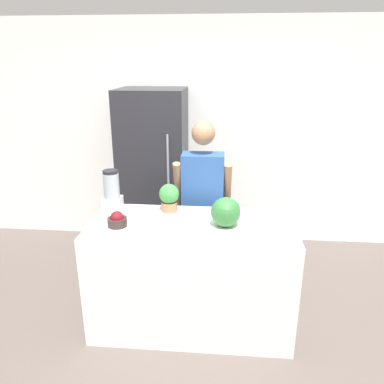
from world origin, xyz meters
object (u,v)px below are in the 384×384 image
(bowl_cherries, at_px, (117,220))
(bowl_cream, at_px, (142,223))
(blender, at_px, (112,192))
(watermelon, at_px, (226,212))
(refrigerator, at_px, (154,174))
(potted_plant, at_px, (169,197))
(person, at_px, (203,205))

(bowl_cherries, relative_size, bowl_cream, 1.07)
(bowl_cherries, relative_size, blender, 0.43)
(watermelon, bearing_deg, refrigerator, 120.47)
(watermelon, relative_size, blender, 0.64)
(refrigerator, xyz_separation_m, bowl_cherries, (-0.03, -1.41, 0.04))
(refrigerator, height_order, watermelon, refrigerator)
(bowl_cream, bearing_deg, potted_plant, 68.23)
(refrigerator, relative_size, bowl_cream, 13.04)
(bowl_cream, xyz_separation_m, potted_plant, (0.15, 0.38, 0.08))
(person, xyz_separation_m, bowl_cherries, (-0.62, -0.72, 0.13))
(bowl_cream, distance_m, blender, 0.48)
(refrigerator, relative_size, watermelon, 8.17)
(person, height_order, bowl_cream, person)
(blender, bearing_deg, potted_plant, 4.81)
(potted_plant, bearing_deg, refrigerator, 107.11)
(person, height_order, blender, person)
(refrigerator, bearing_deg, blender, -97.52)
(person, xyz_separation_m, watermelon, (0.21, -0.67, 0.21))
(bowl_cherries, bearing_deg, blender, 112.12)
(bowl_cream, relative_size, potted_plant, 0.60)
(person, relative_size, bowl_cherries, 10.70)
(potted_plant, bearing_deg, watermelon, -31.81)
(watermelon, relative_size, potted_plant, 0.96)
(person, bearing_deg, blender, -150.47)
(bowl_cream, xyz_separation_m, blender, (-0.33, 0.34, 0.12))
(person, relative_size, bowl_cream, 11.43)
(watermelon, bearing_deg, bowl_cream, -172.40)
(bowl_cherries, distance_m, bowl_cream, 0.21)
(watermelon, height_order, bowl_cream, watermelon)
(refrigerator, bearing_deg, potted_plant, -72.89)
(refrigerator, height_order, bowl_cherries, refrigerator)
(watermelon, xyz_separation_m, bowl_cream, (-0.62, -0.08, -0.08))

